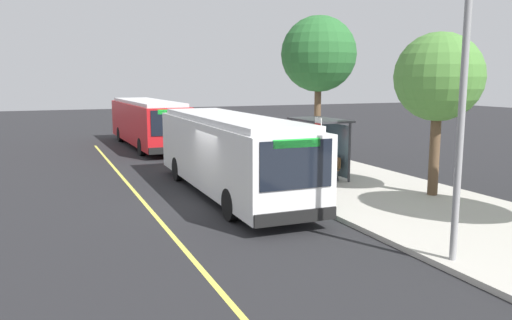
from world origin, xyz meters
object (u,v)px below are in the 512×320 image
(waiting_bench, at_px, (327,167))
(transit_bus_second, at_px, (148,122))
(transit_bus_main, at_px, (229,152))
(route_sign_post, at_px, (318,145))

(waiting_bench, bearing_deg, transit_bus_second, -161.31)
(transit_bus_second, height_order, waiting_bench, transit_bus_second)
(transit_bus_main, height_order, route_sign_post, same)
(transit_bus_main, height_order, waiting_bench, transit_bus_main)
(waiting_bench, height_order, route_sign_post, route_sign_post)
(transit_bus_main, distance_m, waiting_bench, 4.76)
(route_sign_post, bearing_deg, transit_bus_second, -170.26)
(transit_bus_main, xyz_separation_m, transit_bus_second, (-14.75, -0.15, 0.00))
(waiting_bench, bearing_deg, transit_bus_main, -81.11)
(transit_bus_second, distance_m, waiting_bench, 14.84)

